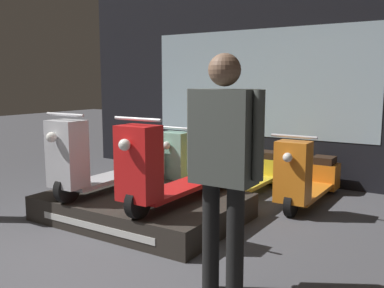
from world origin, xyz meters
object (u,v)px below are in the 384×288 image
at_px(scooter_backrow_1, 248,170).
at_px(person_right_browsing, 224,154).
at_px(scooter_display_left, 105,161).
at_px(scooter_backrow_0, 197,163).
at_px(scooter_backrow_2, 308,177).
at_px(scooter_display_right, 173,170).

distance_m(scooter_backrow_1, person_right_browsing, 2.95).
xyz_separation_m(scooter_display_left, scooter_backrow_0, (0.23, 1.69, -0.28)).
relative_size(scooter_display_left, scooter_backrow_2, 1.00).
xyz_separation_m(scooter_backrow_1, scooter_backrow_2, (0.84, 0.00, 0.00)).
bearing_deg(scooter_display_right, scooter_display_left, 180.00).
distance_m(scooter_display_left, scooter_backrow_0, 1.73).
distance_m(scooter_display_left, scooter_backrow_2, 2.57).
bearing_deg(scooter_display_left, scooter_backrow_2, 41.36).
distance_m(scooter_backrow_0, scooter_backrow_2, 1.68).
relative_size(scooter_backrow_2, person_right_browsing, 0.99).
xyz_separation_m(scooter_display_right, scooter_backrow_2, (0.93, 1.69, -0.28)).
height_order(scooter_backrow_1, person_right_browsing, person_right_browsing).
bearing_deg(person_right_browsing, scooter_backrow_2, 94.36).
relative_size(scooter_display_left, person_right_browsing, 0.99).
bearing_deg(scooter_backrow_0, scooter_backrow_2, 0.00).
bearing_deg(person_right_browsing, scooter_display_left, 155.13).
bearing_deg(scooter_backrow_2, scooter_display_left, -138.64).
distance_m(scooter_display_right, scooter_backrow_1, 1.71).
xyz_separation_m(scooter_display_right, person_right_browsing, (1.13, -0.98, 0.42)).
height_order(scooter_display_right, person_right_browsing, person_right_browsing).
distance_m(scooter_display_right, scooter_backrow_0, 1.87).
relative_size(scooter_display_left, scooter_backrow_0, 1.00).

